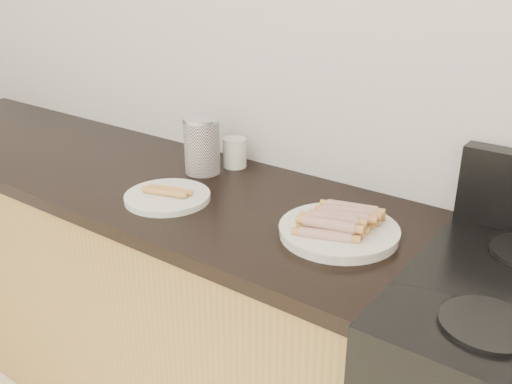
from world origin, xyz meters
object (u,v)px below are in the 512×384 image
Objects in this scene: main_plate at (339,232)px; side_plate at (167,197)px; canister at (202,145)px; mug at (235,153)px.

side_plate is (-0.50, -0.09, -0.00)m from main_plate.
canister reaches higher than mug.
canister reaches higher than main_plate.
main_plate is 0.51m from side_plate.
side_plate is 2.54× the size of mug.
canister is (-0.07, 0.23, 0.08)m from side_plate.
canister is at bearing 166.58° from main_plate.
main_plate is 0.59m from canister.
canister is 0.12m from mug.
mug reaches higher than side_plate.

